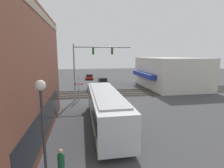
% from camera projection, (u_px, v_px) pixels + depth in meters
% --- Properties ---
extents(ground_plane, '(120.00, 120.00, 0.00)m').
position_uv_depth(ground_plane, '(122.00, 106.00, 21.78)').
color(ground_plane, '#424244').
extents(shop_building, '(13.99, 10.96, 5.77)m').
position_uv_depth(shop_building, '(170.00, 73.00, 34.44)').
color(shop_building, beige).
rests_on(shop_building, ground).
extents(city_bus, '(12.07, 2.59, 3.09)m').
position_uv_depth(city_bus, '(105.00, 107.00, 15.80)').
color(city_bus, silver).
rests_on(city_bus, ground).
extents(traffic_signal_gantry, '(0.42, 8.08, 7.80)m').
position_uv_depth(traffic_signal_gantry, '(90.00, 60.00, 24.27)').
color(traffic_signal_gantry, gray).
rests_on(traffic_signal_gantry, ground).
extents(crossing_signal, '(1.41, 1.18, 3.81)m').
position_uv_depth(crossing_signal, '(79.00, 84.00, 24.56)').
color(crossing_signal, gray).
rests_on(crossing_signal, ground).
extents(streetlamp, '(0.44, 0.44, 5.36)m').
position_uv_depth(streetlamp, '(43.00, 131.00, 7.37)').
color(streetlamp, '#38383A').
rests_on(streetlamp, ground).
extents(rail_track_near, '(2.60, 60.00, 0.15)m').
position_uv_depth(rail_track_near, '(113.00, 95.00, 27.60)').
color(rail_track_near, '#332D28').
rests_on(rail_track_near, ground).
extents(rail_track_far, '(2.60, 60.00, 0.15)m').
position_uv_depth(rail_track_far, '(110.00, 91.00, 30.71)').
color(rail_track_far, '#332D28').
rests_on(rail_track_far, ground).
extents(parked_car_grey, '(4.51, 1.82, 1.53)m').
position_uv_depth(parked_car_grey, '(93.00, 86.00, 31.46)').
color(parked_car_grey, slate).
rests_on(parked_car_grey, ground).
extents(parked_car_black, '(4.61, 1.82, 1.44)m').
position_uv_depth(parked_car_black, '(103.00, 81.00, 38.69)').
color(parked_car_black, black).
rests_on(parked_car_black, ground).
extents(parked_car_red, '(4.46, 1.82, 1.41)m').
position_uv_depth(parked_car_red, '(89.00, 77.00, 45.93)').
color(parked_car_red, '#B21E19').
rests_on(parked_car_red, ground).
extents(pedestrian_by_lamp, '(0.34, 0.34, 1.79)m').
position_uv_depth(pedestrian_by_lamp, '(61.00, 165.00, 8.70)').
color(pedestrian_by_lamp, black).
rests_on(pedestrian_by_lamp, ground).
extents(pedestrian_near_bus, '(0.34, 0.34, 1.66)m').
position_uv_depth(pedestrian_near_bus, '(126.00, 116.00, 15.79)').
color(pedestrian_near_bus, '#2D3351').
rests_on(pedestrian_near_bus, ground).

